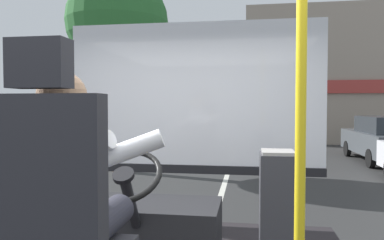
{
  "coord_description": "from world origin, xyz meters",
  "views": [
    {
      "loc": [
        0.53,
        -1.94,
        1.79
      ],
      "look_at": [
        -0.01,
        1.58,
        1.66
      ],
      "focal_mm": 34.31,
      "sensor_mm": 36.0,
      "label": 1
    }
  ],
  "objects_px": {
    "handrail_pole": "(300,141)",
    "bus_driver": "(70,186)",
    "fare_box": "(277,215)",
    "driver_seat": "(57,238)",
    "steering_console": "(146,227)"
  },
  "relations": [
    {
      "from": "driver_seat",
      "to": "fare_box",
      "type": "relative_size",
      "value": 1.63
    },
    {
      "from": "driver_seat",
      "to": "bus_driver",
      "type": "distance_m",
      "value": 0.22
    },
    {
      "from": "driver_seat",
      "to": "steering_console",
      "type": "xyz_separation_m",
      "value": [
        0.0,
        1.3,
        -0.38
      ]
    },
    {
      "from": "fare_box",
      "to": "handrail_pole",
      "type": "bearing_deg",
      "value": -88.63
    },
    {
      "from": "steering_console",
      "to": "fare_box",
      "type": "height_order",
      "value": "steering_console"
    },
    {
      "from": "bus_driver",
      "to": "fare_box",
      "type": "xyz_separation_m",
      "value": [
        0.95,
        0.95,
        -0.37
      ]
    },
    {
      "from": "bus_driver",
      "to": "fare_box",
      "type": "relative_size",
      "value": 0.9
    },
    {
      "from": "handrail_pole",
      "to": "fare_box",
      "type": "relative_size",
      "value": 2.34
    },
    {
      "from": "driver_seat",
      "to": "fare_box",
      "type": "height_order",
      "value": "driver_seat"
    },
    {
      "from": "bus_driver",
      "to": "steering_console",
      "type": "xyz_separation_m",
      "value": [
        -0.0,
        1.18,
        -0.57
      ]
    },
    {
      "from": "driver_seat",
      "to": "steering_console",
      "type": "height_order",
      "value": "driver_seat"
    },
    {
      "from": "driver_seat",
      "to": "handrail_pole",
      "type": "distance_m",
      "value": 1.06
    },
    {
      "from": "bus_driver",
      "to": "handrail_pole",
      "type": "height_order",
      "value": "handrail_pole"
    },
    {
      "from": "handrail_pole",
      "to": "bus_driver",
      "type": "bearing_deg",
      "value": -174.79
    },
    {
      "from": "driver_seat",
      "to": "fare_box",
      "type": "distance_m",
      "value": 1.44
    }
  ]
}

